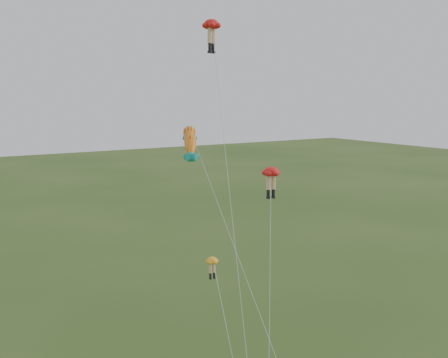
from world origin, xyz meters
TOP-DOWN VIEW (x-y plane):
  - legs_kite_red_high at (1.36, 8.21)m, footprint 4.08×11.08m
  - legs_kite_red_mid at (5.69, 6.64)m, footprint 6.52×8.46m
  - legs_kite_yellow at (-2.00, 2.31)m, footprint 1.27×5.73m
  - fish_kite at (-2.17, 5.00)m, footprint 4.72×8.17m

SIDE VIEW (x-z plane):
  - legs_kite_yellow at x=-2.00m, z-range 3.65..12.66m
  - legs_kite_red_mid at x=5.69m, z-range 6.15..19.96m
  - fish_kite at x=-2.17m, z-range 7.47..24.93m
  - legs_kite_red_high at x=1.36m, z-range 11.36..36.07m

